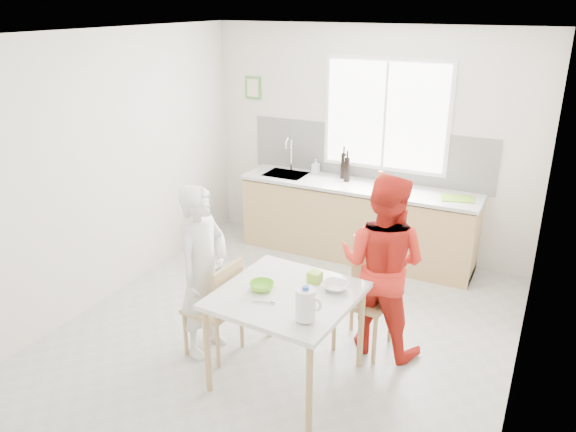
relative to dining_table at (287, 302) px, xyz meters
name	(u,v)px	position (x,y,z in m)	size (l,w,h in m)	color
ground	(283,335)	(-0.31, 0.56, -0.71)	(4.50, 4.50, 0.00)	#B7B7B2
room_shell	(283,166)	(-0.31, 0.56, 0.93)	(4.50, 4.50, 4.50)	silver
window	(386,115)	(-0.11, 2.78, 0.99)	(1.50, 0.06, 1.30)	white
backsplash	(367,153)	(-0.31, 2.80, 0.51)	(3.00, 0.02, 0.65)	white
picture_frame	(253,88)	(-1.86, 2.79, 1.19)	(0.22, 0.03, 0.28)	#539343
kitchen_counter	(356,224)	(-0.32, 2.51, -0.29)	(2.84, 0.64, 1.37)	tan
dining_table	(287,302)	(0.00, 0.00, 0.00)	(1.10, 1.10, 0.80)	silver
chair_left	(219,305)	(-0.68, 0.05, -0.22)	(0.44, 0.44, 0.89)	tan
chair_far	(368,290)	(0.41, 0.80, -0.18)	(0.48, 0.48, 0.97)	tan
person_white	(203,272)	(-0.83, 0.06, 0.06)	(0.56, 0.37, 1.55)	white
person_red	(383,265)	(0.53, 0.78, 0.10)	(0.79, 0.62, 1.64)	red
bowl_green	(262,286)	(-0.20, -0.04, 0.11)	(0.20, 0.20, 0.06)	#7DD431
bowl_white	(335,286)	(0.32, 0.23, 0.11)	(0.21, 0.21, 0.05)	silver
milk_jug	(306,304)	(0.30, -0.30, 0.22)	(0.20, 0.15, 0.26)	white
green_box	(315,277)	(0.12, 0.27, 0.13)	(0.10, 0.10, 0.09)	#8DC32D
spoon	(263,302)	(-0.10, -0.21, 0.09)	(0.01, 0.01, 0.16)	#A5A5AA
cutting_board	(457,198)	(0.83, 2.50, 0.21)	(0.35, 0.25, 0.01)	#7AB72A
wine_bottle_a	(343,165)	(-0.56, 2.66, 0.37)	(0.07, 0.07, 0.32)	black
wine_bottle_b	(347,169)	(-0.48, 2.56, 0.36)	(0.07, 0.07, 0.30)	black
jar_amber	(381,178)	(-0.08, 2.62, 0.29)	(0.06, 0.06, 0.16)	brown
soap_bottle	(316,166)	(-0.94, 2.70, 0.30)	(0.08, 0.08, 0.18)	#999999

